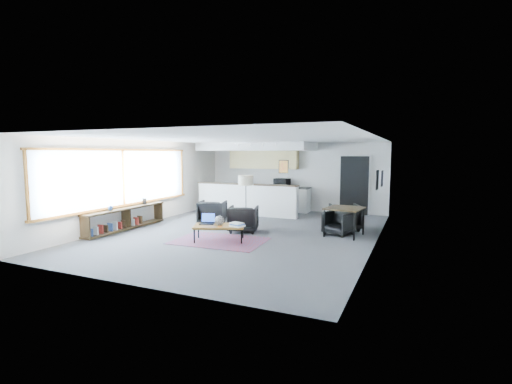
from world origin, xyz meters
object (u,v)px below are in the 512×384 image
at_px(armchair_right, 243,218).
at_px(dining_chair_far, 345,218).
at_px(dining_table, 344,210).
at_px(coffee_table, 219,226).
at_px(armchair_left, 212,211).
at_px(floor_lamp, 246,182).
at_px(microwave, 282,182).
at_px(dining_chair_near, 339,224).
at_px(laptop, 208,220).
at_px(ceramic_pot, 219,220).
at_px(book_stack, 237,225).

height_order(armchair_right, dining_chair_far, armchair_right).
bearing_deg(dining_table, coffee_table, -145.81).
bearing_deg(armchair_left, dining_table, 163.87).
bearing_deg(floor_lamp, coffee_table, -85.84).
bearing_deg(microwave, dining_chair_far, -35.10).
bearing_deg(microwave, dining_table, -42.07).
bearing_deg(armchair_left, floor_lamp, 164.22).
bearing_deg(coffee_table, dining_chair_near, 14.32).
bearing_deg(dining_chair_far, armchair_right, 5.48).
relative_size(laptop, floor_lamp, 0.28).
relative_size(ceramic_pot, floor_lamp, 0.16).
height_order(dining_chair_near, dining_chair_far, dining_chair_far).
height_order(dining_table, dining_chair_near, dining_table).
bearing_deg(dining_chair_far, book_stack, 27.26).
bearing_deg(dining_chair_far, ceramic_pot, 21.72).
bearing_deg(dining_table, laptop, -150.12).
bearing_deg(ceramic_pot, armchair_left, 124.86).
distance_m(book_stack, microwave, 5.38).
distance_m(floor_lamp, dining_chair_near, 2.94).
bearing_deg(armchair_right, dining_chair_far, -166.91).
distance_m(book_stack, dining_table, 2.95).
xyz_separation_m(coffee_table, book_stack, (0.49, 0.02, 0.08)).
distance_m(dining_table, dining_chair_near, 0.43).
bearing_deg(ceramic_pot, coffee_table, 145.40).
bearing_deg(book_stack, microwave, 97.83).
bearing_deg(laptop, armchair_left, 99.88).
bearing_deg(dining_chair_far, coffee_table, 21.55).
height_order(armchair_left, floor_lamp, floor_lamp).
height_order(ceramic_pot, dining_chair_far, dining_chair_far).
bearing_deg(floor_lamp, armchair_left, -179.31).
bearing_deg(armchair_left, ceramic_pot, 108.38).
distance_m(floor_lamp, dining_chair_far, 3.07).
distance_m(dining_chair_near, dining_chair_far, 0.80).
bearing_deg(microwave, dining_chair_near, -43.05).
distance_m(coffee_table, ceramic_pot, 0.15).
bearing_deg(coffee_table, floor_lamp, 71.77).
xyz_separation_m(ceramic_pot, dining_table, (2.75, 1.88, 0.17)).
bearing_deg(microwave, coffee_table, -80.68).
relative_size(ceramic_pot, microwave, 0.43).
distance_m(coffee_table, laptop, 0.40).
distance_m(laptop, dining_chair_near, 3.52).
bearing_deg(dining_chair_near, armchair_right, -143.64).
distance_m(laptop, armchair_left, 2.00).
bearing_deg(dining_chair_far, dining_chair_near, 63.61).
relative_size(laptop, dining_chair_near, 0.74).
bearing_deg(dining_table, armchair_left, -179.65).
bearing_deg(floor_lamp, dining_chair_near, 1.60).
height_order(book_stack, armchair_right, armchair_right).
distance_m(coffee_table, floor_lamp, 2.11).
height_order(coffee_table, armchair_left, armchair_left).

